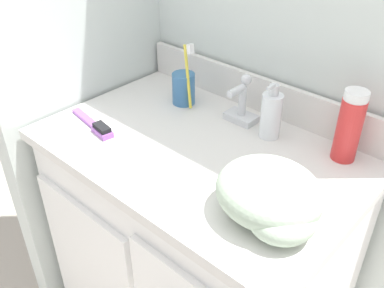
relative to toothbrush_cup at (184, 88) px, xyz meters
The scene contains 9 objects.
wall_back 0.36m from the toothbrush_cup, 42.75° to the left, with size 1.03×0.08×2.20m, color silver.
vanity 0.50m from the toothbrush_cup, 38.28° to the right, with size 0.85×0.57×0.81m.
backsplash 0.23m from the toothbrush_cup, 31.73° to the left, with size 0.85×0.02×0.10m.
sink_faucet 0.20m from the toothbrush_cup, ahead, with size 0.09×0.09×0.14m.
toothbrush_cup is the anchor object (origin of this frame).
soap_dispenser 0.30m from the toothbrush_cup, ahead, with size 0.06×0.06×0.16m.
shaving_cream_can 0.50m from the toothbrush_cup, ahead, with size 0.06×0.06×0.18m.
hairbrush 0.29m from the toothbrush_cup, 104.91° to the right, with size 0.20×0.06×0.03m.
hand_towel 0.54m from the toothbrush_cup, 27.54° to the right, with size 0.23×0.21×0.12m.
Camera 1 is at (0.61, -0.69, 1.43)m, focal length 40.00 mm.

